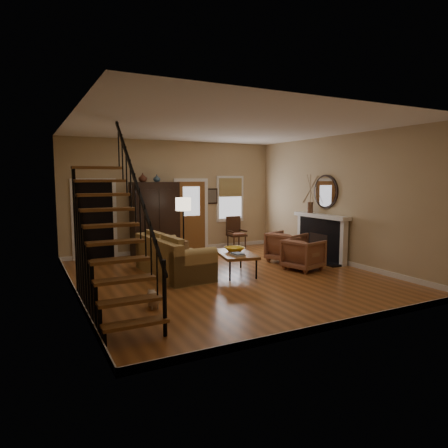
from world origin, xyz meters
name	(u,v)px	position (x,y,z in m)	size (l,w,h in m)	color
room	(182,206)	(-0.41, 1.76, 1.51)	(7.00, 7.33, 3.30)	#9B5827
staircase	(113,216)	(-2.78, -1.30, 1.60)	(0.94, 2.80, 3.20)	brown
fireplace	(322,233)	(3.13, 0.50, 0.74)	(0.33, 1.95, 2.30)	black
armoire	(155,219)	(-0.70, 3.15, 1.05)	(1.30, 0.60, 2.10)	black
vase_a	(143,178)	(-1.05, 3.05, 2.22)	(0.24, 0.24, 0.25)	#4C2619
vase_b	(157,178)	(-0.65, 3.05, 2.21)	(0.20, 0.20, 0.21)	#334C60
sofa	(174,256)	(-1.02, 0.76, 0.43)	(1.00, 2.32, 0.87)	#A5854B
coffee_table	(236,263)	(0.28, 0.16, 0.25)	(0.76, 1.29, 0.50)	brown
bowl	(235,249)	(0.33, 0.31, 0.55)	(0.44, 0.44, 0.11)	gold
books	(238,254)	(0.16, -0.14, 0.53)	(0.24, 0.32, 0.06)	beige
armchair_left	(303,254)	(1.94, -0.21, 0.38)	(0.80, 0.83, 0.75)	brown
armchair_right	(286,247)	(2.14, 0.75, 0.40)	(0.85, 0.87, 0.79)	brown
floor_lamp	(184,231)	(-0.39, 1.72, 0.86)	(0.39, 0.39, 1.71)	black
side_chair	(237,233)	(1.85, 2.95, 0.51)	(0.54, 0.54, 1.02)	#3E2313
dog	(154,300)	(-2.14, -1.34, 0.15)	(0.24, 0.40, 0.29)	tan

